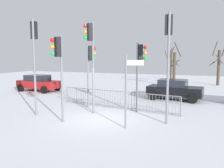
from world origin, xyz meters
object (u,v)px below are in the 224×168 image
object	(u,v)px
traffic_light_rear_left	(140,62)
direction_sign_post	(127,88)
car_red_trailing	(39,83)
traffic_light_foreground_right	(90,61)
car_black_near	(174,89)
traffic_light_rear_right	(58,59)
bare_tree_right	(218,66)
traffic_light_mid_right	(168,43)
traffic_light_mid_left	(90,47)
bare_tree_centre	(174,67)
bare_tree_left	(171,67)
traffic_light_foreground_left	(34,46)

from	to	relation	value
traffic_light_rear_left	direction_sign_post	world-z (taller)	traffic_light_rear_left
direction_sign_post	car_red_trailing	bearing A→B (deg)	131.75
traffic_light_foreground_right	direction_sign_post	xyz separation A→B (m)	(3.38, -3.31, -1.04)
car_black_near	traffic_light_rear_right	bearing A→B (deg)	-113.88
car_black_near	bare_tree_right	distance (m)	11.08
car_black_near	traffic_light_mid_right	bearing A→B (deg)	-81.99
traffic_light_mid_left	traffic_light_rear_right	bearing A→B (deg)	120.11
car_red_trailing	car_black_near	xyz separation A→B (m)	(11.88, 0.09, 0.00)
traffic_light_mid_left	traffic_light_rear_right	world-z (taller)	traffic_light_mid_left
traffic_light_rear_left	traffic_light_foreground_right	xyz separation A→B (m)	(-3.14, 0.15, -0.00)
bare_tree_centre	bare_tree_right	distance (m)	5.03
traffic_light_rear_left	traffic_light_rear_right	world-z (taller)	traffic_light_rear_right
traffic_light_mid_left	traffic_light_rear_right	xyz separation A→B (m)	(-0.62, -2.10, -0.61)
car_red_trailing	car_black_near	distance (m)	11.88
bare_tree_centre	direction_sign_post	bearing A→B (deg)	-91.14
traffic_light_mid_left	traffic_light_rear_right	distance (m)	2.27
traffic_light_mid_right	traffic_light_rear_left	bearing A→B (deg)	119.20
traffic_light_rear_left	bare_tree_left	distance (m)	15.69
traffic_light_rear_right	car_red_trailing	world-z (taller)	traffic_light_rear_right
traffic_light_foreground_right	car_red_trailing	distance (m)	8.71
car_red_trailing	car_black_near	world-z (taller)	same
traffic_light_rear_left	direction_sign_post	distance (m)	3.33
traffic_light_foreground_left	bare_tree_left	distance (m)	18.99
traffic_light_mid_left	traffic_light_mid_right	size ratio (longest dim) A/B	0.97
traffic_light_rear_right	traffic_light_foreground_right	world-z (taller)	traffic_light_rear_right
car_black_near	bare_tree_left	world-z (taller)	bare_tree_left
bare_tree_right	bare_tree_centre	bearing A→B (deg)	-150.82
traffic_light_foreground_left	traffic_light_rear_right	xyz separation A→B (m)	(2.00, -0.83, -0.65)
car_black_near	traffic_light_rear_left	bearing A→B (deg)	-102.33
car_black_near	bare_tree_left	distance (m)	11.33
traffic_light_mid_right	traffic_light_foreground_right	world-z (taller)	traffic_light_mid_right
car_red_trailing	bare_tree_left	bearing A→B (deg)	51.71
traffic_light_mid_left	car_black_near	size ratio (longest dim) A/B	1.26
traffic_light_rear_right	traffic_light_foreground_right	xyz separation A→B (m)	(-0.14, 3.58, -0.17)
direction_sign_post	bare_tree_centre	size ratio (longest dim) A/B	0.70
car_black_near	car_red_trailing	bearing A→B (deg)	-174.24
traffic_light_mid_left	direction_sign_post	size ratio (longest dim) A/B	1.54
car_red_trailing	traffic_light_mid_left	bearing A→B (deg)	-31.25
traffic_light_mid_right	traffic_light_foreground_right	distance (m)	5.28
direction_sign_post	car_red_trailing	distance (m)	13.13
traffic_light_mid_right	bare_tree_centre	size ratio (longest dim) A/B	1.11
traffic_light_rear_left	traffic_light_foreground_left	distance (m)	5.70
bare_tree_centre	bare_tree_right	world-z (taller)	bare_tree_right
traffic_light_mid_left	car_red_trailing	bearing A→B (deg)	10.99
traffic_light_foreground_right	bare_tree_right	distance (m)	16.85
traffic_light_rear_right	bare_tree_left	bearing A→B (deg)	-63.49
car_red_trailing	traffic_light_foreground_right	bearing A→B (deg)	-26.01
traffic_light_foreground_right	car_red_trailing	xyz separation A→B (m)	(-7.31, 4.26, -2.07)
traffic_light_mid_left	traffic_light_foreground_right	bearing A→B (deg)	-16.65
traffic_light_mid_right	bare_tree_centre	xyz separation A→B (m)	(-1.17, 14.17, -1.67)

